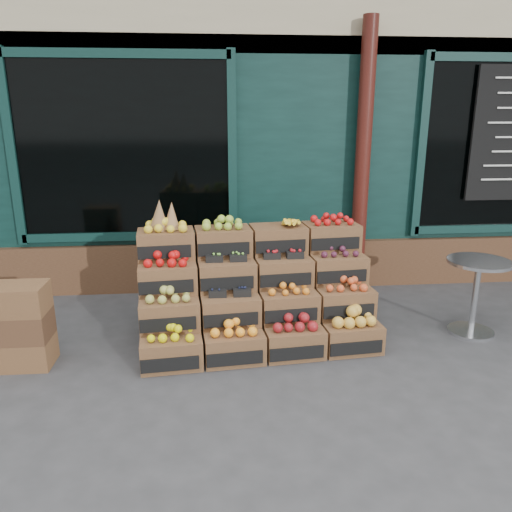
{
  "coord_description": "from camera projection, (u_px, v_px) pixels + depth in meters",
  "views": [
    {
      "loc": [
        -0.61,
        -3.83,
        2.17
      ],
      "look_at": [
        -0.2,
        0.7,
        0.85
      ],
      "focal_mm": 35.0,
      "sensor_mm": 36.0,
      "label": 1
    }
  ],
  "objects": [
    {
      "name": "ground",
      "position": [
        286.0,
        372.0,
        4.32
      ],
      "size": [
        60.0,
        60.0,
        0.0
      ],
      "primitive_type": "plane",
      "color": "#363638",
      "rests_on": "ground"
    },
    {
      "name": "spare_crates",
      "position": [
        20.0,
        326.0,
        4.34
      ],
      "size": [
        0.5,
        0.35,
        0.75
      ],
      "rotation": [
        0.0,
        0.0,
        -0.01
      ],
      "color": "brown",
      "rests_on": "ground"
    },
    {
      "name": "crate_display",
      "position": [
        255.0,
        296.0,
        4.89
      ],
      "size": [
        2.29,
        1.27,
        1.38
      ],
      "rotation": [
        0.0,
        0.0,
        0.09
      ],
      "color": "brown",
      "rests_on": "ground"
    },
    {
      "name": "shopkeeper",
      "position": [
        158.0,
        209.0,
        6.76
      ],
      "size": [
        0.69,
        0.49,
        1.79
      ],
      "primitive_type": "imported",
      "rotation": [
        0.0,
        0.0,
        3.24
      ],
      "color": "#1A5D20",
      "rests_on": "ground"
    },
    {
      "name": "bistro_table",
      "position": [
        476.0,
        288.0,
        4.95
      ],
      "size": [
        0.61,
        0.61,
        0.77
      ],
      "rotation": [
        0.0,
        0.0,
        -0.25
      ],
      "color": "silver",
      "rests_on": "ground"
    },
    {
      "name": "shop_facade",
      "position": [
        244.0,
        97.0,
        8.54
      ],
      "size": [
        12.0,
        6.24,
        4.8
      ],
      "color": "black",
      "rests_on": "ground"
    }
  ]
}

